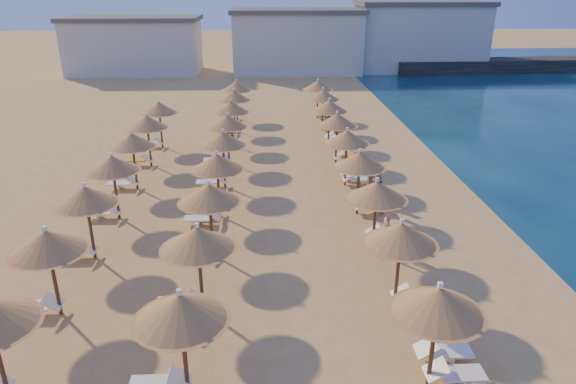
{
  "coord_description": "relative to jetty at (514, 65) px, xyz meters",
  "views": [
    {
      "loc": [
        -0.7,
        -17.25,
        9.9
      ],
      "look_at": [
        0.31,
        4.0,
        1.3
      ],
      "focal_mm": 32.0,
      "sensor_mm": 36.0,
      "label": 1
    }
  ],
  "objects": [
    {
      "name": "hotel_blocks",
      "position": [
        -26.88,
        1.31,
        2.95
      ],
      "size": [
        50.09,
        9.53,
        8.1
      ],
      "color": "beige",
      "rests_on": "ground"
    },
    {
      "name": "loungers",
      "position": [
        -31.2,
        -41.33,
        -0.41
      ],
      "size": [
        13.94,
        38.38,
        0.66
      ],
      "color": "white",
      "rests_on": "ground"
    },
    {
      "name": "beachgoer_a",
      "position": [
        -26.09,
        -44.8,
        0.11
      ],
      "size": [
        0.48,
        0.67,
        1.73
      ],
      "primitive_type": "imported",
      "rotation": [
        0.0,
        0.0,
        -1.68
      ],
      "color": "tan",
      "rests_on": "ground"
    },
    {
      "name": "beachgoer_c",
      "position": [
        -25.95,
        -40.65,
        0.13
      ],
      "size": [
        0.98,
        1.08,
        1.77
      ],
      "primitive_type": "imported",
      "rotation": [
        0.0,
        0.0,
        -0.91
      ],
      "color": "tan",
      "rests_on": "ground"
    },
    {
      "name": "parasol_row_inland",
      "position": [
        -37.55,
        -41.27,
        1.84
      ],
      "size": [
        2.46,
        24.56,
        3.15
      ],
      "color": "brown",
      "rests_on": "ground"
    },
    {
      "name": "ground",
      "position": [
        -30.15,
        -45.67,
        -0.75
      ],
      "size": [
        220.0,
        220.0,
        0.0
      ],
      "primitive_type": "plane",
      "color": "tan",
      "rests_on": "ground"
    },
    {
      "name": "parasol_row_east",
      "position": [
        -26.61,
        -41.27,
        1.84
      ],
      "size": [
        2.46,
        39.3,
        3.15
      ],
      "color": "brown",
      "rests_on": "ground"
    },
    {
      "name": "beachgoer_b",
      "position": [
        -25.45,
        -40.22,
        0.02
      ],
      "size": [
        0.81,
        0.91,
        1.55
      ],
      "primitive_type": "imported",
      "rotation": [
        0.0,
        0.0,
        -1.23
      ],
      "color": "tan",
      "rests_on": "ground"
    },
    {
      "name": "jetty",
      "position": [
        0.0,
        0.0,
        0.0
      ],
      "size": [
        30.22,
        6.29,
        1.5
      ],
      "primitive_type": "cube",
      "rotation": [
        0.0,
        0.0,
        0.08
      ],
      "color": "black",
      "rests_on": "ground"
    },
    {
      "name": "parasol_row_west",
      "position": [
        -32.97,
        -41.27,
        1.84
      ],
      "size": [
        2.46,
        39.3,
        3.15
      ],
      "color": "brown",
      "rests_on": "ground"
    }
  ]
}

